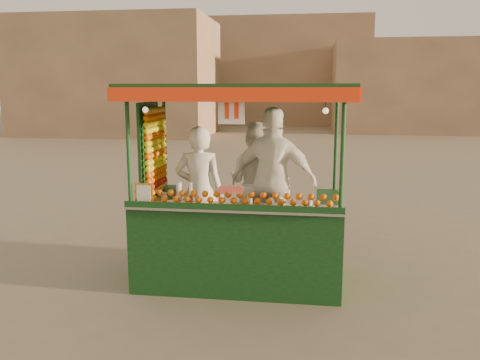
# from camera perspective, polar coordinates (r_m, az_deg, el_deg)

# --- Properties ---
(ground) EXTENTS (90.00, 90.00, 0.00)m
(ground) POSITION_cam_1_polar(r_m,az_deg,el_deg) (6.69, -3.24, -10.76)
(ground) COLOR #706350
(ground) RESTS_ON ground
(building_left) EXTENTS (10.00, 6.00, 6.00)m
(building_left) POSITION_cam_1_polar(r_m,az_deg,el_deg) (28.06, -13.68, 11.28)
(building_left) COLOR #A07C5B
(building_left) RESTS_ON ground
(building_right) EXTENTS (9.00, 6.00, 5.00)m
(building_right) POSITION_cam_1_polar(r_m,az_deg,el_deg) (30.66, 19.13, 9.97)
(building_right) COLOR #A07C5B
(building_right) RESTS_ON ground
(building_center) EXTENTS (14.00, 7.00, 7.00)m
(building_center) POSITION_cam_1_polar(r_m,az_deg,el_deg) (36.28, 2.93, 12.07)
(building_center) COLOR #A07C5B
(building_center) RESTS_ON ground
(juice_cart) EXTENTS (2.71, 1.75, 2.46)m
(juice_cart) POSITION_cam_1_polar(r_m,az_deg,el_deg) (6.28, -0.65, -4.49)
(juice_cart) COLOR black
(juice_cart) RESTS_ON ground
(vendor_left) EXTENTS (0.64, 0.45, 1.67)m
(vendor_left) POSITION_cam_1_polar(r_m,az_deg,el_deg) (6.40, -4.65, -1.28)
(vendor_left) COLOR silver
(vendor_left) RESTS_ON ground
(vendor_middle) EXTENTS (0.99, 0.89, 1.68)m
(vendor_middle) POSITION_cam_1_polar(r_m,az_deg,el_deg) (6.86, 1.79, -0.41)
(vendor_middle) COLOR white
(vendor_middle) RESTS_ON ground
(vendor_right) EXTENTS (1.17, 0.63, 1.90)m
(vendor_right) POSITION_cam_1_polar(r_m,az_deg,el_deg) (6.44, 3.85, -0.14)
(vendor_right) COLOR white
(vendor_right) RESTS_ON ground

